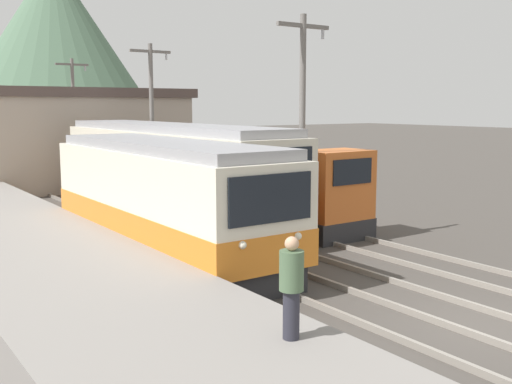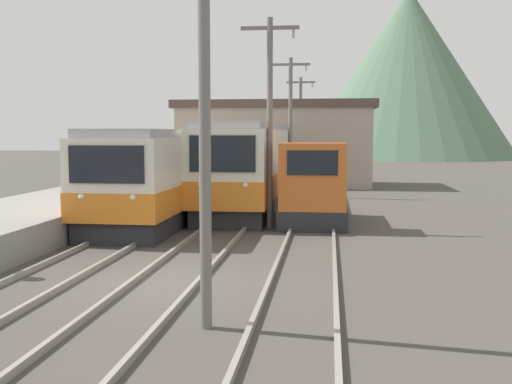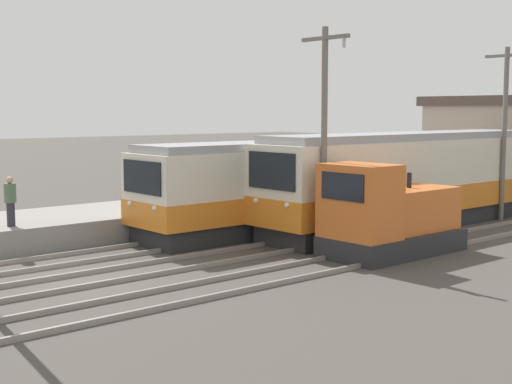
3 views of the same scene
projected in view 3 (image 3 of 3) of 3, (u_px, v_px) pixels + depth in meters
The scene contains 10 objects.
ground_plane at pixel (81, 281), 19.45m from camera, with size 200.00×200.00×0.00m, color #47423D.
track_left at pixel (40, 263), 21.40m from camera, with size 1.54×60.00×0.14m.
track_center at pixel (84, 279), 19.29m from camera, with size 1.54×60.00×0.14m.
track_right at pixel (143, 302), 17.03m from camera, with size 1.54×60.00×0.14m.
commuter_train_left at pixel (261, 191), 26.92m from camera, with size 2.84×10.51×3.46m.
commuter_train_center at pixel (408, 184), 28.24m from camera, with size 2.84×14.68×3.77m.
shunting_locomotive at pixel (388, 218), 22.84m from camera, with size 2.40×4.92×3.00m.
catenary_mast_mid at pixel (324, 132), 22.73m from camera, with size 2.00×0.20×7.25m.
catenary_mast_far at pixel (505, 127), 29.75m from camera, with size 2.00×0.20×7.25m.
person_on_platform at pixel (10, 199), 22.93m from camera, with size 0.38×0.38×1.62m.
Camera 3 is at (17.57, -8.78, 4.60)m, focal length 50.00 mm.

